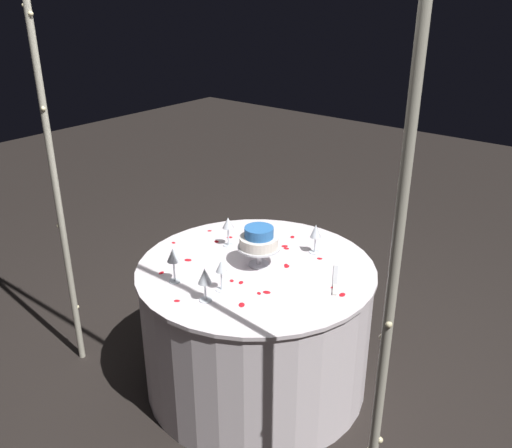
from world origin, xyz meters
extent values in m
plane|color=black|center=(0.00, 0.00, 0.00)|extent=(12.00, 12.00, 0.00)
cylinder|color=#B7B29E|center=(-0.96, 0.50, 1.20)|extent=(0.04, 0.04, 2.40)
cylinder|color=#B7B29E|center=(0.96, 0.50, 1.20)|extent=(0.04, 0.04, 2.40)
sphere|color=#F9EAB2|center=(0.97, 0.50, 1.99)|extent=(0.02, 0.02, 0.02)
sphere|color=#F9EAB2|center=(0.98, 0.50, 0.87)|extent=(0.02, 0.02, 0.02)
sphere|color=#F9EAB2|center=(-0.97, 0.51, 1.06)|extent=(0.02, 0.02, 0.02)
sphere|color=#F9EAB2|center=(0.94, 0.50, 1.95)|extent=(0.02, 0.02, 0.02)
sphere|color=#F9EAB2|center=(0.96, 0.50, 1.11)|extent=(0.02, 0.02, 0.02)
sphere|color=#F9EAB2|center=(-0.94, 0.49, 0.99)|extent=(0.02, 0.02, 0.02)
sphere|color=#F9EAB2|center=(0.94, 0.51, 1.51)|extent=(0.02, 0.02, 0.02)
sphere|color=#F9EAB2|center=(-0.97, 0.49, 0.55)|extent=(0.02, 0.02, 0.02)
sphere|color=#F9EAB2|center=(0.95, 0.48, 0.35)|extent=(0.02, 0.02, 0.02)
cylinder|color=white|center=(0.00, 0.00, 0.36)|extent=(1.22, 1.22, 0.71)
cylinder|color=white|center=(0.00, 0.00, 0.72)|extent=(1.24, 1.24, 0.02)
cylinder|color=silver|center=(0.00, -0.02, 0.74)|extent=(0.11, 0.11, 0.01)
cylinder|color=silver|center=(0.00, -0.02, 0.79)|extent=(0.02, 0.02, 0.09)
cylinder|color=silver|center=(0.00, -0.02, 0.84)|extent=(0.22, 0.22, 0.01)
cylinder|color=silver|center=(0.00, -0.02, 0.87)|extent=(0.20, 0.20, 0.05)
cylinder|color=#2D6BB7|center=(0.00, -0.02, 0.92)|extent=(0.15, 0.15, 0.05)
cylinder|color=silver|center=(-0.02, 0.28, 0.73)|extent=(0.06, 0.06, 0.00)
cylinder|color=silver|center=(-0.02, 0.28, 0.79)|extent=(0.01, 0.01, 0.10)
cone|color=silver|center=(-0.02, 0.28, 0.86)|extent=(0.05, 0.05, 0.06)
cylinder|color=silver|center=(0.28, -0.10, 0.73)|extent=(0.06, 0.06, 0.00)
cylinder|color=silver|center=(0.28, -0.10, 0.79)|extent=(0.01, 0.01, 0.10)
cone|color=silver|center=(0.28, -0.10, 0.87)|extent=(0.06, 0.06, 0.06)
cylinder|color=silver|center=(-0.15, -0.33, 0.73)|extent=(0.06, 0.06, 0.00)
cylinder|color=silver|center=(-0.15, -0.33, 0.78)|extent=(0.01, 0.01, 0.09)
cone|color=silver|center=(-0.15, -0.33, 0.86)|extent=(0.06, 0.06, 0.07)
cylinder|color=silver|center=(-0.02, 0.40, 0.73)|extent=(0.06, 0.06, 0.00)
cylinder|color=silver|center=(-0.02, 0.40, 0.78)|extent=(0.01, 0.01, 0.09)
cone|color=silver|center=(-0.02, 0.40, 0.86)|extent=(0.06, 0.06, 0.07)
cylinder|color=silver|center=(0.22, 0.37, 0.73)|extent=(0.06, 0.06, 0.00)
cylinder|color=silver|center=(0.22, 0.37, 0.79)|extent=(0.01, 0.01, 0.11)
cone|color=silver|center=(0.22, 0.37, 0.88)|extent=(0.06, 0.06, 0.07)
cube|color=silver|center=(-0.38, -0.17, 0.74)|extent=(0.13, 0.20, 0.01)
cube|color=white|center=(-0.45, -0.05, 0.74)|extent=(0.06, 0.09, 0.01)
ellipsoid|color=red|center=(0.36, -0.09, 0.73)|extent=(0.03, 0.03, 0.00)
ellipsoid|color=red|center=(-0.21, -0.28, 0.73)|extent=(0.03, 0.03, 0.00)
ellipsoid|color=red|center=(0.34, -0.18, 0.73)|extent=(0.04, 0.04, 0.00)
ellipsoid|color=red|center=(0.07, 0.49, 0.73)|extent=(0.04, 0.03, 0.00)
ellipsoid|color=red|center=(-0.20, 0.17, 0.73)|extent=(0.04, 0.04, 0.00)
ellipsoid|color=red|center=(-0.12, -0.10, 0.73)|extent=(0.03, 0.04, 0.00)
ellipsoid|color=red|center=(-0.18, 0.33, 0.73)|extent=(0.05, 0.05, 0.00)
ellipsoid|color=red|center=(-0.05, 0.18, 0.73)|extent=(0.03, 0.04, 0.00)
ellipsoid|color=red|center=(-0.18, 0.20, 0.73)|extent=(0.03, 0.03, 0.00)
ellipsoid|color=red|center=(0.49, -0.17, 0.73)|extent=(0.03, 0.03, 0.00)
ellipsoid|color=red|center=(0.00, -0.27, 0.73)|extent=(0.04, 0.03, 0.00)
ellipsoid|color=red|center=(0.33, 0.17, 0.73)|extent=(0.05, 0.04, 0.00)
ellipsoid|color=red|center=(-0.11, -0.11, 0.73)|extent=(0.03, 0.03, 0.00)
ellipsoid|color=red|center=(-0.49, -0.04, 0.73)|extent=(0.03, 0.04, 0.00)
ellipsoid|color=red|center=(0.33, 0.35, 0.73)|extent=(0.03, 0.03, 0.00)
ellipsoid|color=red|center=(0.02, -0.29, 0.73)|extent=(0.04, 0.04, 0.00)
ellipsoid|color=red|center=(0.06, -0.41, 0.73)|extent=(0.04, 0.04, 0.00)
ellipsoid|color=red|center=(-0.42, -0.07, 0.73)|extent=(0.03, 0.03, 0.00)
ellipsoid|color=red|center=(0.00, 0.19, 0.73)|extent=(0.03, 0.03, 0.00)
ellipsoid|color=red|center=(0.54, 0.07, 0.73)|extent=(0.03, 0.02, 0.00)
camera|label=1|loc=(-1.57, 1.95, 2.08)|focal=38.38mm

